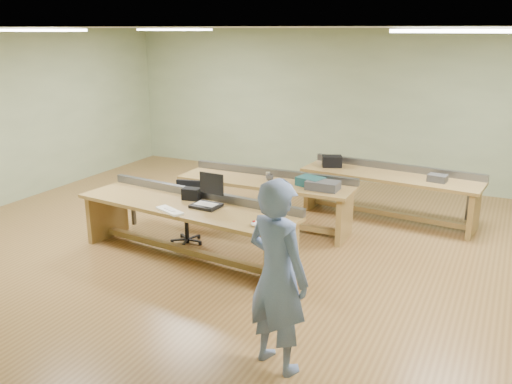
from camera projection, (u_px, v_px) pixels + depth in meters
floor at (269, 247)px, 7.74m from camera, size 10.00×10.00×0.00m
ceiling at (271, 28)px, 6.87m from camera, size 10.00×10.00×0.00m
wall_back at (354, 107)px, 10.74m from camera, size 10.00×0.04×3.00m
wall_front at (37, 246)px, 3.87m from camera, size 10.00×0.04×3.00m
wall_left at (9, 118)px, 9.41m from camera, size 0.04×8.00×3.00m
fluor_panels at (271, 30)px, 6.88m from camera, size 6.20×3.50×0.03m
workbench_front at (187, 217)px, 7.25m from camera, size 3.22×1.14×0.86m
workbench_mid at (266, 192)px, 8.39m from camera, size 2.75×0.76×0.86m
workbench_back at (390, 186)px, 8.73m from camera, size 2.90×1.01×0.86m
person at (277, 276)px, 4.77m from camera, size 0.76×0.62×1.80m
laptop_base at (206, 206)px, 7.07m from camera, size 0.38×0.31×0.04m
laptop_screen at (212, 184)px, 7.11m from camera, size 0.36×0.03×0.29m
keyboard at (170, 211)px, 6.90m from camera, size 0.46×0.31×0.03m
trackball_mouse at (256, 224)px, 6.40m from camera, size 0.13×0.15×0.06m
camera_bag at (191, 194)px, 7.37m from camera, size 0.26×0.19×0.16m
task_chair at (188, 220)px, 7.84m from camera, size 0.58×0.58×0.89m
parts_bin_teal at (311, 182)px, 8.02m from camera, size 0.44×0.37×0.13m
parts_bin_grey at (323, 185)px, 7.84m from camera, size 0.47×0.30×0.13m
mug at (270, 177)px, 8.31m from camera, size 0.13×0.13×0.09m
drinks_can at (268, 176)px, 8.33m from camera, size 0.08×0.08×0.12m
storage_box_back at (332, 161)px, 9.13m from camera, size 0.39×0.34×0.18m
tray_back at (437, 178)px, 8.24m from camera, size 0.30×0.24×0.11m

